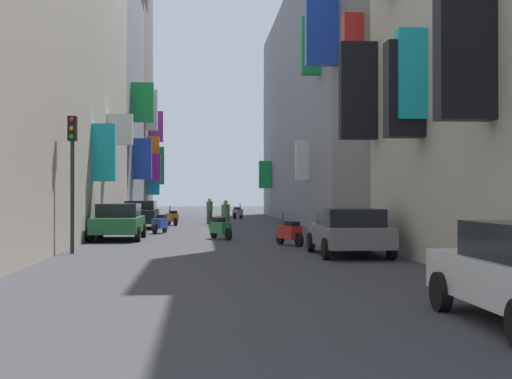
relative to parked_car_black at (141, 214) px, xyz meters
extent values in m
plane|color=#38383D|center=(3.89, -4.49, -0.77)|extent=(140.00, 140.00, 0.00)
cube|color=#19B2BF|center=(-0.65, -9.10, 2.67)|extent=(0.91, 0.55, 2.26)
cube|color=white|center=(-0.53, -4.90, 3.99)|extent=(1.17, 0.35, 1.40)
cube|color=gray|center=(-4.11, 9.71, 7.02)|extent=(6.00, 12.13, 15.58)
cube|color=black|center=(-0.67, 7.82, 3.85)|extent=(0.88, 0.61, 1.47)
cube|color=green|center=(-0.42, 6.03, 6.68)|extent=(1.38, 0.36, 2.44)
cube|color=blue|center=(-0.52, 7.20, 3.26)|extent=(1.19, 0.47, 2.58)
cube|color=slate|center=(-4.11, 17.64, 7.42)|extent=(6.00, 3.73, 16.37)
cube|color=green|center=(-0.43, 18.77, 3.32)|extent=(1.36, 0.39, 3.01)
cube|color=purple|center=(-0.53, 17.21, 3.13)|extent=(1.16, 0.35, 2.12)
cube|color=orange|center=(-0.61, 18.45, 4.84)|extent=(1.00, 0.39, 1.59)
cube|color=white|center=(-0.65, 17.22, 7.57)|extent=(0.92, 0.56, 3.13)
cube|color=#19B2BF|center=(-0.62, 18.76, 2.36)|extent=(0.99, 0.63, 2.75)
cube|color=slate|center=(-4.11, 22.51, 10.01)|extent=(6.00, 6.01, 21.56)
cube|color=purple|center=(-0.53, 20.90, 6.64)|extent=(1.16, 0.41, 2.55)
cube|color=blue|center=(-0.50, 20.70, 2.78)|extent=(1.22, 0.36, 1.41)
cube|color=#19B2BF|center=(8.52, -19.50, 4.09)|extent=(0.74, 0.44, 2.31)
cube|color=black|center=(8.32, -23.58, 3.75)|extent=(1.13, 0.50, 2.55)
cube|color=black|center=(8.40, -19.29, 3.73)|extent=(0.97, 0.61, 2.47)
cube|color=black|center=(8.29, -14.60, 4.40)|extent=(1.20, 0.46, 3.17)
cube|color=red|center=(8.55, -12.55, 6.01)|extent=(0.68, 0.64, 2.85)
cube|color=blue|center=(8.21, -8.29, 7.79)|extent=(1.36, 0.45, 2.77)
cube|color=gray|center=(11.89, 9.26, 6.88)|extent=(6.00, 32.50, 15.29)
cube|color=white|center=(8.54, -0.49, 2.83)|extent=(0.69, 0.42, 2.10)
cube|color=green|center=(8.44, -4.03, 8.14)|extent=(0.90, 0.63, 2.74)
cube|color=green|center=(8.38, 18.59, 2.62)|extent=(1.02, 0.51, 2.20)
cylinder|color=black|center=(6.82, -26.40, -0.47)|extent=(0.18, 0.60, 0.60)
cube|color=black|center=(0.00, -0.05, -0.13)|extent=(1.70, 4.25, 0.68)
cube|color=black|center=(0.00, 0.16, 0.45)|extent=(1.50, 2.38, 0.47)
cylinder|color=black|center=(0.85, -1.45, -0.47)|extent=(0.18, 0.60, 0.60)
cylinder|color=black|center=(-0.85, -1.45, -0.47)|extent=(0.18, 0.60, 0.60)
cylinder|color=black|center=(0.85, 1.35, -0.47)|extent=(0.18, 0.60, 0.60)
cylinder|color=black|center=(-0.85, 1.35, -0.47)|extent=(0.18, 0.60, 0.60)
cube|color=slate|center=(7.49, -16.81, -0.18)|extent=(1.83, 3.96, 0.57)
cube|color=black|center=(7.49, -17.01, 0.36)|extent=(1.61, 2.22, 0.50)
cylinder|color=black|center=(6.57, -15.50, -0.47)|extent=(0.18, 0.60, 0.60)
cylinder|color=black|center=(8.40, -15.50, -0.47)|extent=(0.18, 0.60, 0.60)
cylinder|color=black|center=(6.57, -18.12, -0.47)|extent=(0.18, 0.60, 0.60)
cylinder|color=black|center=(8.40, -18.12, -0.47)|extent=(0.18, 0.60, 0.60)
cube|color=#236638|center=(-0.08, -9.20, -0.17)|extent=(1.76, 4.11, 0.59)
cube|color=black|center=(-0.08, -8.99, 0.39)|extent=(1.55, 2.30, 0.53)
cylinder|color=black|center=(0.80, -10.55, -0.47)|extent=(0.18, 0.60, 0.60)
cylinder|color=black|center=(-0.96, -10.55, -0.47)|extent=(0.18, 0.60, 0.60)
cylinder|color=black|center=(0.80, -7.84, -0.47)|extent=(0.18, 0.60, 0.60)
cylinder|color=black|center=(-0.96, -7.84, -0.47)|extent=(0.18, 0.60, 0.60)
cube|color=red|center=(6.25, -12.83, -0.30)|extent=(0.81, 1.19, 0.45)
cube|color=black|center=(6.32, -13.02, 0.00)|extent=(0.50, 0.64, 0.16)
cylinder|color=#4C4C51|center=(6.05, -12.32, 0.02)|extent=(0.15, 0.28, 0.68)
cylinder|color=black|center=(6.00, -12.19, -0.53)|extent=(0.27, 0.48, 0.48)
cylinder|color=black|center=(6.50, -13.47, -0.53)|extent=(0.27, 0.48, 0.48)
cube|color=#ADADB2|center=(5.88, 13.52, -0.30)|extent=(0.83, 1.20, 0.45)
cube|color=black|center=(5.80, 13.33, 0.00)|extent=(0.51, 0.64, 0.16)
cylinder|color=#4C4C51|center=(6.09, 14.04, 0.02)|extent=(0.16, 0.28, 0.68)
cylinder|color=black|center=(6.14, 14.17, -0.53)|extent=(0.28, 0.48, 0.48)
cylinder|color=black|center=(5.61, 12.88, -0.53)|extent=(0.28, 0.48, 0.48)
cube|color=#287F3D|center=(3.96, -9.31, -0.30)|extent=(0.84, 1.22, 0.45)
cube|color=black|center=(3.88, -9.12, 0.00)|extent=(0.51, 0.64, 0.16)
cylinder|color=#4C4C51|center=(4.18, -9.84, 0.02)|extent=(0.16, 0.28, 0.68)
cylinder|color=black|center=(4.24, -9.97, -0.53)|extent=(0.28, 0.48, 0.48)
cylinder|color=black|center=(3.69, -8.65, -0.53)|extent=(0.28, 0.48, 0.48)
cube|color=#2D4CAD|center=(1.30, -4.93, -0.30)|extent=(0.72, 1.17, 0.45)
cube|color=black|center=(1.36, -4.73, 0.00)|extent=(0.46, 0.63, 0.16)
cylinder|color=#4C4C51|center=(1.15, -5.45, 0.02)|extent=(0.13, 0.28, 0.68)
cylinder|color=black|center=(1.12, -5.58, -0.53)|extent=(0.23, 0.49, 0.48)
cylinder|color=black|center=(1.49, -4.27, -0.53)|extent=(0.23, 0.49, 0.48)
cube|color=orange|center=(1.53, 3.13, -0.30)|extent=(0.76, 1.13, 0.45)
cube|color=black|center=(1.59, 2.95, 0.00)|extent=(0.49, 0.63, 0.16)
cylinder|color=#4C4C51|center=(1.36, 3.62, 0.02)|extent=(0.15, 0.28, 0.68)
cylinder|color=black|center=(1.31, 3.75, -0.53)|extent=(0.25, 0.49, 0.48)
cylinder|color=black|center=(1.75, 2.52, -0.53)|extent=(0.25, 0.49, 0.48)
cylinder|color=#3E3E3E|center=(3.71, 5.43, -0.39)|extent=(0.41, 0.41, 0.76)
cylinder|color=#4C724C|center=(3.71, 5.43, 0.29)|extent=(0.49, 0.49, 0.60)
sphere|color=tan|center=(3.71, 5.43, 0.69)|extent=(0.21, 0.21, 0.21)
cylinder|color=#383838|center=(4.28, -5.64, -0.40)|extent=(0.37, 0.37, 0.74)
cylinder|color=#4C724C|center=(4.28, -5.64, 0.27)|extent=(0.44, 0.44, 0.59)
sphere|color=tan|center=(4.28, -5.64, 0.67)|extent=(0.20, 0.20, 0.20)
cylinder|color=#2D2D2D|center=(-0.71, -15.54, 0.93)|extent=(0.12, 0.12, 3.40)
cube|color=black|center=(-0.71, -15.54, 3.01)|extent=(0.26, 0.26, 0.75)
sphere|color=red|center=(-0.71, -15.68, 3.26)|extent=(0.14, 0.14, 0.14)
sphere|color=orange|center=(-0.71, -15.68, 3.01)|extent=(0.14, 0.14, 0.14)
sphere|color=green|center=(-0.71, -15.68, 2.76)|extent=(0.14, 0.14, 0.14)
camera|label=1|loc=(3.15, -36.67, 1.02)|focal=48.28mm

